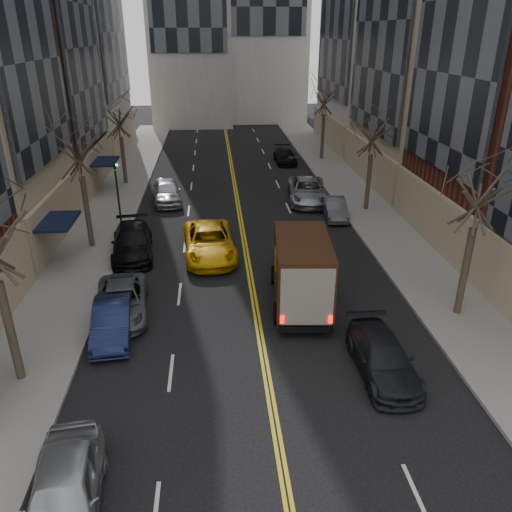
{
  "coord_description": "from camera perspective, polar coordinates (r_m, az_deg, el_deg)",
  "views": [
    {
      "loc": [
        -1.67,
        -7.14,
        11.49
      ],
      "look_at": [
        0.1,
        13.22,
        2.2
      ],
      "focal_mm": 35.0,
      "sensor_mm": 36.0,
      "label": 1
    }
  ],
  "objects": [
    {
      "name": "parked_rt_c",
      "position": [
        48.0,
        3.33,
        11.37
      ],
      "size": [
        1.86,
        4.56,
        1.32
      ],
      "primitive_type": "imported",
      "rotation": [
        0.0,
        0.0,
        -0.0
      ],
      "color": "black",
      "rests_on": "ground"
    },
    {
      "name": "tree_rt_mid",
      "position": [
        34.21,
        13.37,
        14.87
      ],
      "size": [
        3.2,
        3.2,
        8.32
      ],
      "color": "#382D23",
      "rests_on": "sidewalk_right"
    },
    {
      "name": "parked_lf_e",
      "position": [
        36.94,
        -10.16,
        7.28
      ],
      "size": [
        2.56,
        5.05,
        1.65
      ],
      "primitive_type": "imported",
      "rotation": [
        0.0,
        0.0,
        0.13
      ],
      "color": "#A3A6AA",
      "rests_on": "ground"
    },
    {
      "name": "sidewalk_left",
      "position": [
        36.73,
        -16.29,
        5.35
      ],
      "size": [
        4.0,
        66.0,
        0.15
      ],
      "primitive_type": "cube",
      "color": "slate",
      "rests_on": "ground"
    },
    {
      "name": "taxi",
      "position": [
        27.6,
        -5.36,
        1.59
      ],
      "size": [
        3.11,
        6.05,
        1.63
      ],
      "primitive_type": "imported",
      "rotation": [
        0.0,
        0.0,
        0.07
      ],
      "color": "#D79B09",
      "rests_on": "ground"
    },
    {
      "name": "traffic_signal",
      "position": [
        30.93,
        -15.55,
        7.27
      ],
      "size": [
        0.29,
        0.26,
        4.7
      ],
      "color": "black",
      "rests_on": "sidewalk_left"
    },
    {
      "name": "tree_lf_far",
      "position": [
        41.13,
        -15.52,
        15.98
      ],
      "size": [
        3.2,
        3.2,
        8.12
      ],
      "color": "#382D23",
      "rests_on": "sidewalk_left"
    },
    {
      "name": "ups_truck",
      "position": [
        22.36,
        5.17,
        -1.63
      ],
      "size": [
        2.94,
        6.32,
        3.37
      ],
      "rotation": [
        0.0,
        0.0,
        -0.09
      ],
      "color": "black",
      "rests_on": "ground"
    },
    {
      "name": "parked_lf_b",
      "position": [
        21.28,
        -16.09,
        -7.1
      ],
      "size": [
        1.87,
        4.34,
        1.39
      ],
      "primitive_type": "imported",
      "rotation": [
        0.0,
        0.0,
        0.1
      ],
      "color": "#131A3E",
      "rests_on": "ground"
    },
    {
      "name": "parked_rt_b",
      "position": [
        36.79,
        5.9,
        7.45
      ],
      "size": [
        3.28,
        6.1,
        1.63
      ],
      "primitive_type": "imported",
      "rotation": [
        0.0,
        0.0,
        -0.1
      ],
      "color": "#979A9E",
      "rests_on": "ground"
    },
    {
      "name": "parked_lf_c",
      "position": [
        22.69,
        -15.12,
        -4.98
      ],
      "size": [
        2.71,
        4.98,
        1.32
      ],
      "primitive_type": "imported",
      "rotation": [
        0.0,
        0.0,
        0.11
      ],
      "color": "#4F5357",
      "rests_on": "ground"
    },
    {
      "name": "parked_lf_a",
      "position": [
        14.82,
        -21.07,
        -23.97
      ],
      "size": [
        2.37,
        4.76,
        1.56
      ],
      "primitive_type": "imported",
      "rotation": [
        0.0,
        0.0,
        0.12
      ],
      "color": "#ACAFB4",
      "rests_on": "ground"
    },
    {
      "name": "sidewalk_right",
      "position": [
        37.54,
        11.87,
        6.22
      ],
      "size": [
        4.0,
        66.0,
        0.15
      ],
      "primitive_type": "cube",
      "color": "slate",
      "rests_on": "ground"
    },
    {
      "name": "parked_rt_a",
      "position": [
        33.77,
        9.0,
        5.41
      ],
      "size": [
        1.65,
        3.98,
        1.28
      ],
      "primitive_type": "imported",
      "rotation": [
        0.0,
        0.0,
        -0.08
      ],
      "color": "#474A4E",
      "rests_on": "ground"
    },
    {
      "name": "tree_rt_near",
      "position": [
        21.54,
        24.6,
        8.74
      ],
      "size": [
        3.2,
        3.2,
        8.71
      ],
      "color": "#382D23",
      "rests_on": "sidewalk_right"
    },
    {
      "name": "observer_sedan",
      "position": [
        18.98,
        14.29,
        -11.18
      ],
      "size": [
        1.92,
        4.62,
        1.34
      ],
      "rotation": [
        0.0,
        0.0,
        0.01
      ],
      "color": "black",
      "rests_on": "ground"
    },
    {
      "name": "tree_lf_mid",
      "position": [
        28.48,
        -19.93,
        13.16
      ],
      "size": [
        3.2,
        3.2,
        8.91
      ],
      "color": "#382D23",
      "rests_on": "sidewalk_left"
    },
    {
      "name": "pedestrian",
      "position": [
        26.65,
        2.55,
        1.05
      ],
      "size": [
        0.46,
        0.68,
        1.83
      ],
      "primitive_type": "imported",
      "rotation": [
        0.0,
        0.0,
        1.6
      ],
      "color": "black",
      "rests_on": "ground"
    },
    {
      "name": "tree_rt_far",
      "position": [
        48.52,
        7.94,
        18.62
      ],
      "size": [
        3.2,
        3.2,
        9.11
      ],
      "color": "#382D23",
      "rests_on": "sidewalk_right"
    },
    {
      "name": "parked_lf_d",
      "position": [
        28.44,
        -13.96,
        1.55
      ],
      "size": [
        2.75,
        5.52,
        1.54
      ],
      "primitive_type": "imported",
      "rotation": [
        0.0,
        0.0,
        0.11
      ],
      "color": "black",
      "rests_on": "ground"
    }
  ]
}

